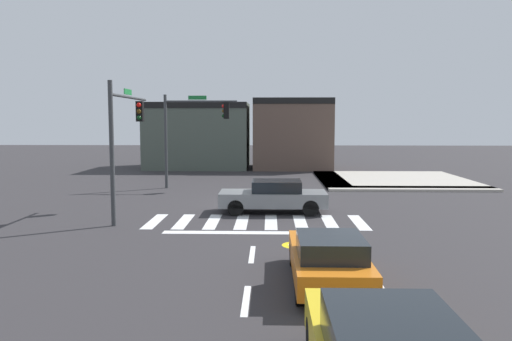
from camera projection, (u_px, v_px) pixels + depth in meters
ground_plane at (259, 204)px, 24.95m from camera, size 120.00×120.00×0.00m
crosswalk_near at (256, 222)px, 20.47m from camera, size 8.81×3.09×0.01m
lane_markings at (291, 290)px, 12.25m from camera, size 6.80×24.25×0.01m
bike_detector_marking at (298, 245)px, 16.62m from camera, size 1.06×1.06×0.01m
curb_corner_northeast at (387, 180)px, 34.08m from camera, size 10.00×10.60×0.15m
storefront_row at (238, 135)px, 43.89m from camera, size 15.75×6.92×5.96m
traffic_signal_southwest at (126, 126)px, 21.30m from camera, size 0.32×5.46×5.64m
traffic_signal_northwest at (192, 124)px, 30.36m from camera, size 4.42×0.32×5.67m
car_orange at (328, 258)px, 12.57m from camera, size 1.77×4.49×1.34m
car_gray at (274, 196)px, 22.51m from camera, size 4.75×1.93×1.45m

